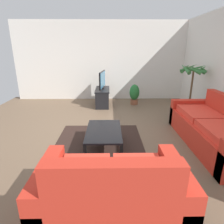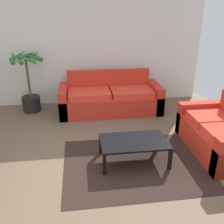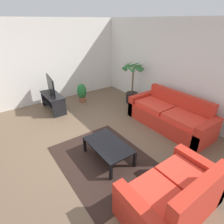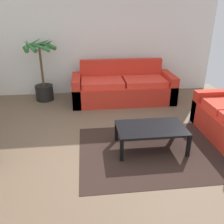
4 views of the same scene
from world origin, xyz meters
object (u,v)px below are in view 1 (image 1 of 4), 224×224
at_px(couch_main, 214,130).
at_px(couch_loveseat, 112,193).
at_px(tv, 102,80).
at_px(coffee_table, 104,132).
at_px(potted_plant_small, 134,94).
at_px(tv_stand, 103,95).
at_px(potted_palm, 191,93).

bearing_deg(couch_main, couch_loveseat, -50.45).
xyz_separation_m(couch_loveseat, tv, (-4.43, -0.23, 0.53)).
bearing_deg(couch_loveseat, couch_main, 129.55).
bearing_deg(coffee_table, potted_plant_small, 162.48).
bearing_deg(potted_plant_small, tv, -86.81).
bearing_deg(couch_loveseat, tv_stand, -176.93).
distance_m(potted_palm, potted_plant_small, 1.77).
xyz_separation_m(couch_loveseat, potted_palm, (-3.43, 2.22, 0.31)).
xyz_separation_m(couch_loveseat, coffee_table, (-1.51, -0.12, 0.03)).
bearing_deg(potted_plant_small, coffee_table, -17.52).
relative_size(tv_stand, coffee_table, 1.06).
bearing_deg(tv, couch_loveseat, 3.03).
relative_size(couch_main, tv, 2.46).
height_order(couch_main, tv, tv).
distance_m(tv_stand, potted_plant_small, 1.05).
height_order(coffee_table, potted_palm, potted_palm).
bearing_deg(tv_stand, couch_main, 37.96).
height_order(couch_loveseat, tv, tv).
distance_m(tv_stand, tv, 0.49).
bearing_deg(couch_loveseat, coffee_table, -175.33).
distance_m(couch_main, coffee_table, 2.08).
bearing_deg(potted_plant_small, tv_stand, -86.84).
xyz_separation_m(couch_main, couch_loveseat, (1.62, -1.96, -0.00)).
xyz_separation_m(couch_main, potted_palm, (-1.81, 0.26, 0.31)).
distance_m(tv, potted_palm, 2.66).
relative_size(couch_loveseat, coffee_table, 1.48).
distance_m(couch_loveseat, coffee_table, 1.52).
relative_size(couch_main, coffee_table, 2.20).
height_order(couch_loveseat, potted_plant_small, couch_loveseat).
height_order(tv_stand, tv, tv).
height_order(couch_loveseat, potted_palm, potted_palm).
bearing_deg(coffee_table, potted_palm, 129.33).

